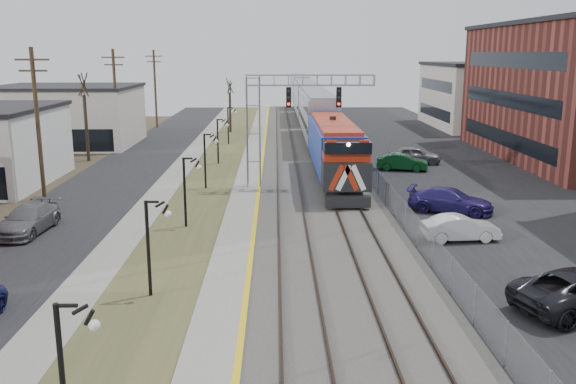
{
  "coord_description": "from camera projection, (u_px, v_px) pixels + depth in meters",
  "views": [
    {
      "loc": [
        1.09,
        -15.18,
        9.63
      ],
      "look_at": [
        1.71,
        15.5,
        2.6
      ],
      "focal_mm": 38.0,
      "sensor_mm": 36.0,
      "label": 1
    }
  ],
  "objects": [
    {
      "name": "car_lot_b",
      "position": [
        460.0,
        229.0,
        31.77
      ],
      "size": [
        4.13,
        1.73,
        1.33
      ],
      "primitive_type": "imported",
      "rotation": [
        0.0,
        0.0,
        1.65
      ],
      "color": "silver",
      "rests_on": "ground"
    },
    {
      "name": "signal_gantry",
      "position": [
        277.0,
        111.0,
        42.97
      ],
      "size": [
        9.0,
        1.07,
        8.15
      ],
      "color": "gray",
      "rests_on": "ground"
    },
    {
      "name": "car_lot_d",
      "position": [
        450.0,
        201.0,
        37.39
      ],
      "size": [
        5.54,
        3.95,
        1.49
      ],
      "primitive_type": "imported",
      "rotation": [
        0.0,
        0.0,
        1.16
      ],
      "color": "navy",
      "rests_on": "ground"
    },
    {
      "name": "lampposts",
      "position": [
        186.0,
        192.0,
        34.21
      ],
      "size": [
        0.14,
        62.14,
        4.0
      ],
      "color": "black",
      "rests_on": "ground"
    },
    {
      "name": "track_far",
      "position": [
        328.0,
        167.0,
        51.08
      ],
      "size": [
        1.58,
        120.0,
        0.15
      ],
      "color": "#2D2119",
      "rests_on": "ballast_bed"
    },
    {
      "name": "fence",
      "position": [
        361.0,
        161.0,
        51.01
      ],
      "size": [
        0.04,
        120.0,
        1.6
      ],
      "primitive_type": "cube",
      "color": "gray",
      "rests_on": "ground"
    },
    {
      "name": "car_street_b",
      "position": [
        28.0,
        220.0,
        33.14
      ],
      "size": [
        2.42,
        5.21,
        1.47
      ],
      "primitive_type": "imported",
      "rotation": [
        0.0,
        0.0,
        -0.07
      ],
      "color": "slate",
      "rests_on": "ground"
    },
    {
      "name": "platform_edge",
      "position": [
        261.0,
        168.0,
        50.97
      ],
      "size": [
        0.24,
        120.0,
        0.01
      ],
      "primitive_type": "cube",
      "color": "gold",
      "rests_on": "platform"
    },
    {
      "name": "track_near",
      "position": [
        287.0,
        167.0,
        51.01
      ],
      "size": [
        1.58,
        120.0,
        0.15
      ],
      "color": "#2D2119",
      "rests_on": "ballast_bed"
    },
    {
      "name": "train",
      "position": [
        309.0,
        105.0,
        80.18
      ],
      "size": [
        3.0,
        85.85,
        5.33
      ],
      "color": "#1430A9",
      "rests_on": "ground"
    },
    {
      "name": "bare_trees",
      "position": [
        121.0,
        133.0,
        53.99
      ],
      "size": [
        12.3,
        42.3,
        5.95
      ],
      "color": "#382D23",
      "rests_on": "ground"
    },
    {
      "name": "ballast_bed",
      "position": [
        311.0,
        169.0,
        51.09
      ],
      "size": [
        8.0,
        120.0,
        0.2
      ],
      "primitive_type": "cube",
      "color": "#595651",
      "rests_on": "ground"
    },
    {
      "name": "parking_lot",
      "position": [
        452.0,
        169.0,
        51.34
      ],
      "size": [
        16.0,
        120.0,
        0.04
      ],
      "primitive_type": "cube",
      "color": "black",
      "rests_on": "ground"
    },
    {
      "name": "utility_poles",
      "position": [
        38.0,
        125.0,
        39.88
      ],
      "size": [
        0.28,
        80.28,
        10.0
      ],
      "color": "#4C3823",
      "rests_on": "ground"
    },
    {
      "name": "car_lot_e",
      "position": [
        414.0,
        156.0,
        53.68
      ],
      "size": [
        4.69,
        2.08,
        1.57
      ],
      "primitive_type": "imported",
      "rotation": [
        0.0,
        0.0,
        1.52
      ],
      "color": "slate",
      "rests_on": "ground"
    },
    {
      "name": "platform",
      "position": [
        251.0,
        169.0,
        50.98
      ],
      "size": [
        2.0,
        120.0,
        0.24
      ],
      "primitive_type": "cube",
      "color": "gray",
      "rests_on": "ground"
    },
    {
      "name": "sidewalk",
      "position": [
        179.0,
        170.0,
        50.88
      ],
      "size": [
        2.0,
        120.0,
        0.08
      ],
      "primitive_type": "cube",
      "color": "gray",
      "rests_on": "ground"
    },
    {
      "name": "car_lot_f",
      "position": [
        402.0,
        163.0,
        50.76
      ],
      "size": [
        4.41,
        2.4,
        1.38
      ],
      "primitive_type": "imported",
      "rotation": [
        0.0,
        0.0,
        1.33
      ],
      "color": "#0C3F19",
      "rests_on": "ground"
    },
    {
      "name": "grass_median",
      "position": [
        215.0,
        170.0,
        50.94
      ],
      "size": [
        4.0,
        120.0,
        0.06
      ],
      "primitive_type": "cube",
      "color": "#434826",
      "rests_on": "ground"
    },
    {
      "name": "street_west",
      "position": [
        125.0,
        171.0,
        50.79
      ],
      "size": [
        7.0,
        120.0,
        0.04
      ],
      "primitive_type": "cube",
      "color": "black",
      "rests_on": "ground"
    }
  ]
}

